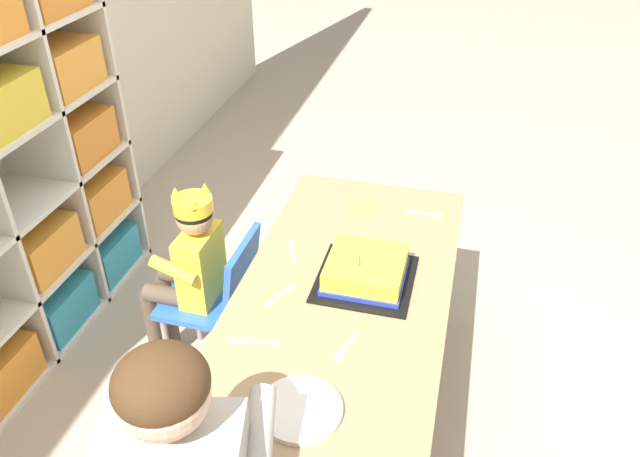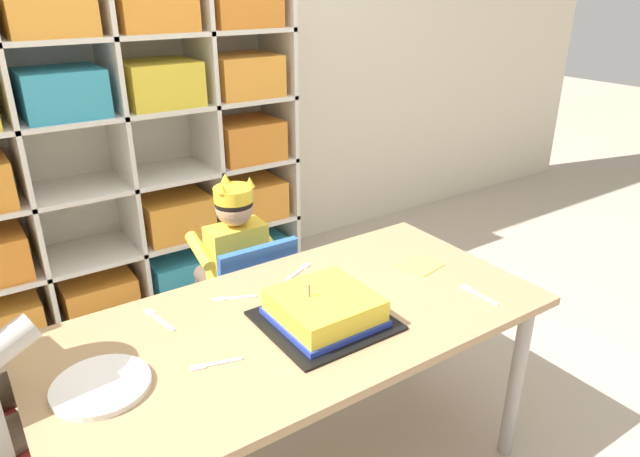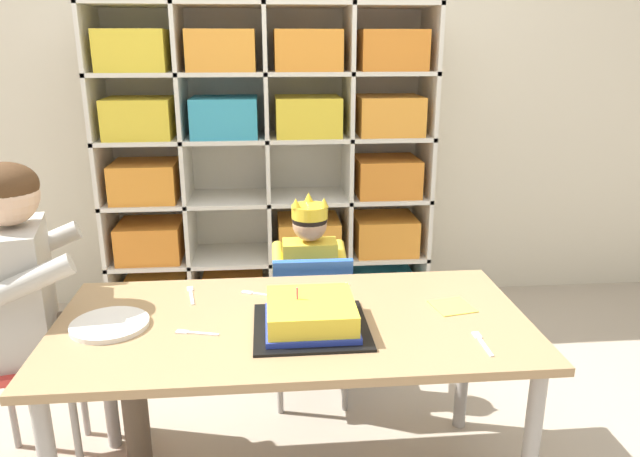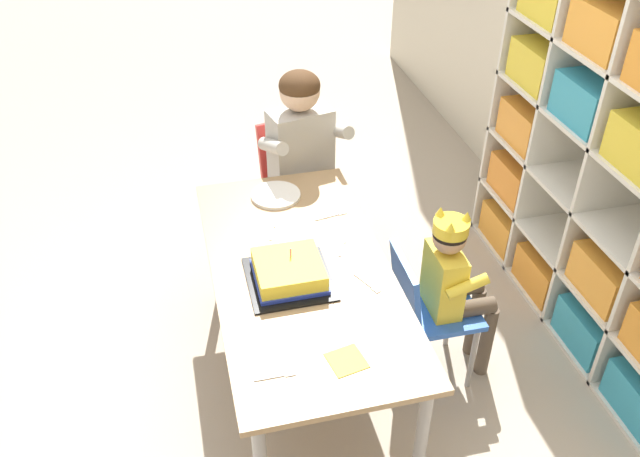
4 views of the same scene
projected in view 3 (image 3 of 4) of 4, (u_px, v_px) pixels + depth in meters
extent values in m
cube|color=beige|center=(276.00, 29.00, 3.06)|extent=(6.93, 0.10, 2.93)
cube|color=silver|center=(268.00, 161.00, 3.19)|extent=(1.64, 0.01, 1.58)
cube|color=silver|center=(104.00, 171.00, 2.96)|extent=(0.02, 0.37, 1.58)
cube|color=silver|center=(187.00, 169.00, 2.99)|extent=(0.02, 0.37, 1.58)
cube|color=silver|center=(268.00, 168.00, 3.03)|extent=(0.02, 0.37, 1.58)
cube|color=silver|center=(347.00, 166.00, 3.06)|extent=(0.02, 0.37, 1.58)
cube|color=silver|center=(425.00, 165.00, 3.10)|extent=(0.02, 0.37, 1.58)
cube|color=silver|center=(272.00, 308.00, 3.26)|extent=(1.64, 0.37, 0.02)
cube|color=silver|center=(270.00, 254.00, 3.17)|extent=(1.64, 0.37, 0.02)
cube|color=silver|center=(269.00, 198.00, 3.07)|extent=(1.64, 0.37, 0.02)
cube|color=silver|center=(267.00, 137.00, 2.98)|extent=(1.64, 0.37, 0.02)
cube|color=silver|center=(265.00, 73.00, 2.89)|extent=(1.64, 0.37, 0.02)
cube|color=silver|center=(264.00, 4.00, 2.79)|extent=(1.64, 0.37, 0.02)
cube|color=orange|center=(156.00, 296.00, 3.16)|extent=(0.32, 0.29, 0.19)
cube|color=orange|center=(233.00, 293.00, 3.19)|extent=(0.32, 0.29, 0.19)
cube|color=teal|center=(309.00, 290.00, 3.23)|extent=(0.32, 0.29, 0.19)
cube|color=teal|center=(383.00, 288.00, 3.26)|extent=(0.32, 0.29, 0.19)
cube|color=orange|center=(151.00, 240.00, 3.06)|extent=(0.32, 0.29, 0.19)
cube|color=orange|center=(308.00, 236.00, 3.14)|extent=(0.32, 0.29, 0.19)
cube|color=orange|center=(384.00, 234.00, 3.17)|extent=(0.32, 0.29, 0.19)
cube|color=orange|center=(146.00, 181.00, 2.97)|extent=(0.32, 0.29, 0.19)
cube|color=orange|center=(386.00, 176.00, 3.08)|extent=(0.32, 0.29, 0.19)
cube|color=yellow|center=(140.00, 118.00, 2.88)|extent=(0.32, 0.29, 0.19)
cube|color=teal|center=(225.00, 117.00, 2.91)|extent=(0.32, 0.29, 0.19)
cube|color=yellow|center=(308.00, 116.00, 2.95)|extent=(0.32, 0.29, 0.19)
cube|color=orange|center=(388.00, 115.00, 2.98)|extent=(0.32, 0.29, 0.19)
cube|color=yellow|center=(134.00, 50.00, 2.78)|extent=(0.32, 0.29, 0.19)
cube|color=orange|center=(222.00, 50.00, 2.82)|extent=(0.32, 0.29, 0.19)
cube|color=orange|center=(307.00, 50.00, 2.85)|extent=(0.32, 0.29, 0.19)
cube|color=orange|center=(391.00, 50.00, 2.89)|extent=(0.32, 0.29, 0.19)
cube|color=#A37F56|center=(293.00, 323.00, 1.78)|extent=(1.40, 0.69, 0.03)
cylinder|color=#9E9993|center=(107.00, 374.00, 2.08)|extent=(0.05, 0.05, 0.59)
cylinder|color=#9E9993|center=(464.00, 357.00, 2.19)|extent=(0.05, 0.05, 0.59)
cube|color=blue|center=(310.00, 313.00, 2.38)|extent=(0.32, 0.32, 0.03)
cube|color=blue|center=(313.00, 294.00, 2.20)|extent=(0.29, 0.07, 0.28)
cylinder|color=gray|center=(338.00, 339.00, 2.57)|extent=(0.02, 0.02, 0.35)
cylinder|color=gray|center=(279.00, 341.00, 2.55)|extent=(0.02, 0.02, 0.35)
cylinder|color=gray|center=(345.00, 370.00, 2.33)|extent=(0.02, 0.02, 0.35)
cylinder|color=gray|center=(280.00, 373.00, 2.31)|extent=(0.02, 0.02, 0.35)
cube|color=yellow|center=(310.00, 277.00, 2.35)|extent=(0.21, 0.11, 0.29)
sphere|color=tan|center=(310.00, 224.00, 2.28)|extent=(0.13, 0.13, 0.13)
ellipsoid|color=black|center=(310.00, 219.00, 2.28)|extent=(0.14, 0.14, 0.10)
cylinder|color=yellow|center=(310.00, 212.00, 2.27)|extent=(0.14, 0.14, 0.05)
cone|color=yellow|center=(309.00, 197.00, 2.31)|extent=(0.04, 0.04, 0.04)
cone|color=yellow|center=(324.00, 202.00, 2.23)|extent=(0.04, 0.04, 0.04)
cone|color=yellow|center=(296.00, 203.00, 2.23)|extent=(0.04, 0.04, 0.04)
cylinder|color=brown|center=(324.00, 293.00, 2.49)|extent=(0.07, 0.21, 0.07)
cylinder|color=brown|center=(293.00, 294.00, 2.48)|extent=(0.07, 0.21, 0.07)
cylinder|color=brown|center=(322.00, 328.00, 2.65)|extent=(0.06, 0.06, 0.37)
cylinder|color=brown|center=(293.00, 329.00, 2.64)|extent=(0.06, 0.06, 0.37)
cylinder|color=yellow|center=(340.00, 257.00, 2.38)|extent=(0.05, 0.17, 0.10)
cylinder|color=yellow|center=(278.00, 258.00, 2.36)|extent=(0.05, 0.17, 0.10)
cube|color=red|center=(31.00, 353.00, 1.93)|extent=(0.37, 0.42, 0.03)
cylinder|color=gray|center=(76.00, 433.00, 1.90)|extent=(0.02, 0.02, 0.43)
cylinder|color=gray|center=(81.00, 384.00, 2.17)|extent=(0.02, 0.02, 0.43)
cylinder|color=gray|center=(9.00, 395.00, 2.10)|extent=(0.02, 0.02, 0.43)
cube|color=#B2ADA3|center=(21.00, 291.00, 1.86)|extent=(0.22, 0.33, 0.42)
sphere|color=#DBB293|center=(6.00, 195.00, 1.77)|extent=(0.19, 0.19, 0.19)
ellipsoid|color=#472D19|center=(4.00, 185.00, 1.76)|extent=(0.19, 0.19, 0.14)
cylinder|color=brown|center=(78.00, 348.00, 1.88)|extent=(0.31, 0.16, 0.10)
cylinder|color=brown|center=(81.00, 324.00, 2.04)|extent=(0.31, 0.16, 0.10)
cylinder|color=brown|center=(135.00, 409.00, 2.00)|extent=(0.08, 0.08, 0.45)
cylinder|color=brown|center=(133.00, 381.00, 2.16)|extent=(0.08, 0.08, 0.45)
cylinder|color=#B2ADA3|center=(31.00, 281.00, 1.70)|extent=(0.26, 0.12, 0.14)
cylinder|color=#B2ADA3|center=(44.00, 244.00, 2.01)|extent=(0.26, 0.12, 0.14)
cube|color=black|center=(311.00, 326.00, 1.72)|extent=(0.33, 0.32, 0.01)
cube|color=yellow|center=(311.00, 313.00, 1.71)|extent=(0.25, 0.25, 0.08)
cube|color=#283DB2|center=(311.00, 323.00, 1.72)|extent=(0.26, 0.26, 0.02)
cylinder|color=#E54C66|center=(297.00, 293.00, 1.71)|extent=(0.01, 0.01, 0.04)
cylinder|color=white|center=(110.00, 324.00, 1.73)|extent=(0.22, 0.22, 0.01)
cube|color=#F4DB4C|center=(452.00, 306.00, 1.86)|extent=(0.14, 0.14, 0.00)
cube|color=white|center=(485.00, 347.00, 1.61)|extent=(0.01, 0.10, 0.00)
cube|color=white|center=(477.00, 335.00, 1.68)|extent=(0.02, 0.04, 0.00)
cube|color=white|center=(192.00, 298.00, 1.92)|extent=(0.03, 0.11, 0.00)
cube|color=white|center=(190.00, 289.00, 1.99)|extent=(0.03, 0.04, 0.00)
cube|color=white|center=(204.00, 334.00, 1.68)|extent=(0.09, 0.03, 0.00)
cube|color=white|center=(182.00, 332.00, 1.69)|extent=(0.04, 0.03, 0.00)
cube|color=white|center=(326.00, 289.00, 1.99)|extent=(0.10, 0.05, 0.00)
cube|color=white|center=(344.00, 285.00, 2.02)|extent=(0.04, 0.03, 0.00)
cube|color=white|center=(265.00, 295.00, 1.94)|extent=(0.09, 0.05, 0.00)
cube|color=white|center=(247.00, 292.00, 1.96)|extent=(0.04, 0.03, 0.00)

